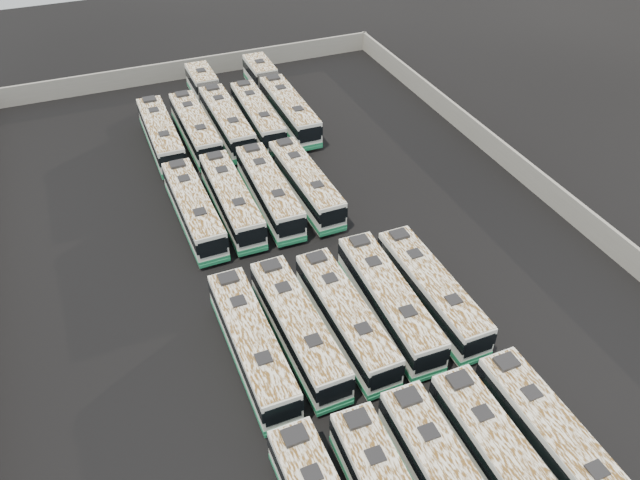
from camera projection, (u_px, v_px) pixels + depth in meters
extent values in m
plane|color=black|center=(303.00, 265.00, 47.04)|extent=(140.00, 140.00, 0.00)
cube|color=slate|center=(191.00, 68.00, 72.53)|extent=(45.20, 0.30, 2.20)
cube|color=slate|center=(547.00, 190.00, 52.93)|extent=(0.30, 73.20, 2.20)
cube|color=black|center=(312.00, 474.00, 30.28)|extent=(0.92, 0.92, 0.13)
cube|color=black|center=(295.00, 436.00, 31.89)|extent=(1.26, 1.07, 0.25)
cylinder|color=black|center=(322.00, 475.00, 33.05)|extent=(0.28, 0.96, 0.95)
cube|color=black|center=(375.00, 455.00, 31.13)|extent=(0.91, 0.91, 0.13)
cube|color=black|center=(357.00, 419.00, 32.73)|extent=(1.24, 1.06, 0.24)
cylinder|color=black|center=(347.00, 471.00, 33.27)|extent=(0.28, 0.94, 0.94)
cylinder|color=black|center=(381.00, 459.00, 33.83)|extent=(0.28, 0.94, 0.94)
cube|color=silver|center=(455.00, 475.00, 30.31)|extent=(2.51, 11.33, 0.07)
cube|color=black|center=(429.00, 432.00, 32.09)|extent=(0.93, 0.93, 0.13)
cube|color=black|center=(408.00, 397.00, 33.73)|extent=(1.26, 1.07, 0.25)
cylinder|color=black|center=(397.00, 449.00, 34.27)|extent=(0.28, 0.96, 0.96)
cylinder|color=black|center=(430.00, 437.00, 34.86)|extent=(0.28, 0.96, 0.96)
cube|color=silver|center=(506.00, 468.00, 32.09)|extent=(2.41, 11.50, 2.63)
cube|color=#1C6C47|center=(503.00, 478.00, 32.69)|extent=(2.46, 11.55, 0.40)
cube|color=black|center=(508.00, 463.00, 31.81)|extent=(2.47, 11.56, 0.88)
cube|color=silver|center=(511.00, 453.00, 31.24)|extent=(2.36, 11.27, 0.07)
cube|color=black|center=(483.00, 413.00, 33.01)|extent=(0.91, 0.91, 0.13)
cube|color=black|center=(460.00, 380.00, 34.64)|extent=(1.25, 1.06, 0.25)
cylinder|color=black|center=(448.00, 431.00, 35.18)|extent=(0.27, 0.96, 0.96)
cylinder|color=black|center=(479.00, 419.00, 35.78)|extent=(0.27, 0.96, 0.96)
cube|color=silver|center=(556.00, 445.00, 33.15)|extent=(2.54, 11.48, 2.62)
cube|color=#1C6C47|center=(552.00, 455.00, 33.75)|extent=(2.59, 11.53, 0.40)
cube|color=black|center=(558.00, 440.00, 32.88)|extent=(2.60, 11.54, 0.88)
cube|color=silver|center=(562.00, 430.00, 32.31)|extent=(2.49, 11.25, 0.07)
cube|color=black|center=(597.00, 470.00, 30.44)|extent=(0.92, 0.92, 0.13)
cube|color=black|center=(532.00, 392.00, 34.06)|extent=(0.92, 0.92, 0.13)
cube|color=black|center=(507.00, 362.00, 35.67)|extent=(1.25, 1.07, 0.25)
cylinder|color=black|center=(495.00, 411.00, 36.20)|extent=(0.28, 0.96, 0.95)
cylinder|color=black|center=(524.00, 400.00, 36.82)|extent=(0.28, 0.96, 0.95)
cube|color=silver|center=(252.00, 344.00, 38.66)|extent=(2.45, 11.51, 2.64)
cube|color=#1C6C47|center=(253.00, 355.00, 39.27)|extent=(2.50, 11.56, 0.40)
cube|color=black|center=(251.00, 339.00, 38.39)|extent=(2.51, 11.57, 0.88)
cube|color=black|center=(283.00, 414.00, 34.31)|extent=(2.11, 0.07, 1.39)
cube|color=#1C6C47|center=(284.00, 429.00, 35.23)|extent=(2.40, 0.11, 0.27)
cube|color=silver|center=(250.00, 329.00, 37.82)|extent=(2.40, 11.28, 0.07)
cube|color=black|center=(263.00, 358.00, 35.94)|extent=(0.91, 0.91, 0.13)
cube|color=black|center=(238.00, 301.00, 39.58)|extent=(0.91, 0.91, 0.13)
cube|color=black|center=(228.00, 278.00, 41.21)|extent=(1.25, 1.06, 0.25)
cylinder|color=black|center=(256.00, 407.00, 36.44)|extent=(0.27, 0.96, 0.96)
cylinder|color=black|center=(288.00, 396.00, 37.05)|extent=(0.27, 0.96, 0.96)
cylinder|color=black|center=(222.00, 322.00, 41.74)|extent=(0.27, 0.96, 0.96)
cylinder|color=black|center=(251.00, 314.00, 42.35)|extent=(0.27, 0.96, 0.96)
cube|color=silver|center=(298.00, 328.00, 39.71)|extent=(2.65, 11.48, 2.62)
cube|color=#1C6C47|center=(298.00, 339.00, 40.31)|extent=(2.71, 11.53, 0.40)
cube|color=black|center=(298.00, 324.00, 39.44)|extent=(2.72, 11.54, 0.88)
cube|color=black|center=(336.00, 393.00, 35.43)|extent=(2.10, 0.11, 1.38)
cube|color=#1C6C47|center=(335.00, 408.00, 36.34)|extent=(2.38, 0.16, 0.27)
cube|color=silver|center=(298.00, 314.00, 38.88)|extent=(2.60, 11.25, 0.07)
cube|color=black|center=(313.00, 340.00, 37.02)|extent=(0.93, 0.93, 0.13)
cube|color=black|center=(283.00, 287.00, 40.61)|extent=(0.93, 0.93, 0.13)
cube|color=black|center=(271.00, 266.00, 42.21)|extent=(1.26, 1.08, 0.25)
cylinder|color=black|center=(306.00, 388.00, 37.51)|extent=(0.29, 0.96, 0.95)
cylinder|color=black|center=(336.00, 377.00, 38.15)|extent=(0.29, 0.96, 0.95)
cylinder|color=black|center=(265.00, 309.00, 42.74)|extent=(0.29, 0.96, 0.95)
cylinder|color=black|center=(292.00, 300.00, 43.37)|extent=(0.29, 0.96, 0.95)
cube|color=silver|center=(345.00, 318.00, 40.49)|extent=(2.58, 11.28, 2.57)
cube|color=#1C6C47|center=(345.00, 328.00, 41.08)|extent=(2.63, 11.33, 0.39)
cube|color=black|center=(345.00, 313.00, 40.22)|extent=(2.64, 11.34, 0.86)
cube|color=black|center=(387.00, 378.00, 36.27)|extent=(2.06, 0.10, 1.36)
cube|color=#1C6C47|center=(385.00, 394.00, 37.17)|extent=(2.34, 0.15, 0.26)
cube|color=silver|center=(346.00, 303.00, 39.67)|extent=(2.53, 11.06, 0.07)
cube|color=black|center=(363.00, 328.00, 37.84)|extent=(0.91, 0.91, 0.13)
cube|color=black|center=(330.00, 278.00, 41.38)|extent=(0.91, 0.91, 0.13)
cube|color=black|center=(317.00, 258.00, 42.95)|extent=(1.24, 1.06, 0.24)
cylinder|color=black|center=(355.00, 374.00, 38.33)|extent=(0.28, 0.94, 0.94)
cylinder|color=black|center=(384.00, 364.00, 38.95)|extent=(0.28, 0.94, 0.94)
cylinder|color=black|center=(310.00, 299.00, 43.47)|extent=(0.28, 0.94, 0.94)
cylinder|color=black|center=(336.00, 291.00, 44.09)|extent=(0.28, 0.94, 0.94)
cube|color=silver|center=(388.00, 301.00, 41.61)|extent=(2.65, 11.68, 2.67)
cube|color=#1C6C47|center=(387.00, 311.00, 42.22)|extent=(2.71, 11.73, 0.41)
cube|color=black|center=(389.00, 296.00, 41.33)|extent=(2.72, 11.74, 0.89)
cube|color=black|center=(432.00, 361.00, 37.17)|extent=(2.13, 0.10, 1.41)
cube|color=#1C6C47|center=(429.00, 377.00, 38.09)|extent=(2.42, 0.15, 0.27)
cube|color=silver|center=(390.00, 286.00, 40.75)|extent=(2.60, 11.44, 0.07)
cube|color=black|center=(408.00, 311.00, 38.83)|extent=(0.94, 0.94, 0.14)
cube|color=black|center=(373.00, 261.00, 42.55)|extent=(0.94, 0.94, 0.14)
cube|color=black|center=(360.00, 241.00, 44.21)|extent=(1.28, 1.09, 0.25)
cylinder|color=black|center=(398.00, 357.00, 39.35)|extent=(0.29, 0.97, 0.97)
cylinder|color=black|center=(427.00, 348.00, 39.93)|extent=(0.29, 0.97, 0.97)
cylinder|color=black|center=(352.00, 283.00, 44.76)|extent=(0.29, 0.97, 0.97)
cylinder|color=black|center=(378.00, 276.00, 45.35)|extent=(0.29, 0.97, 0.97)
cube|color=silver|center=(431.00, 291.00, 42.45)|extent=(2.49, 11.31, 2.59)
cube|color=#1C6C47|center=(430.00, 301.00, 43.04)|extent=(2.54, 11.36, 0.39)
cube|color=black|center=(432.00, 286.00, 42.18)|extent=(2.55, 11.37, 0.87)
cube|color=black|center=(479.00, 346.00, 38.19)|extent=(2.07, 0.09, 1.36)
cube|color=#1C6C47|center=(476.00, 361.00, 39.09)|extent=(2.35, 0.13, 0.26)
cube|color=silver|center=(433.00, 277.00, 41.62)|extent=(2.44, 11.09, 0.07)
cube|color=black|center=(454.00, 299.00, 39.78)|extent=(0.90, 0.90, 0.13)
cube|color=black|center=(415.00, 253.00, 43.34)|extent=(0.90, 0.90, 0.13)
cube|color=black|center=(399.00, 234.00, 44.93)|extent=(1.24, 1.05, 0.24)
cylinder|color=black|center=(445.00, 344.00, 40.27)|extent=(0.27, 0.94, 0.94)
cylinder|color=black|center=(471.00, 334.00, 40.88)|extent=(0.27, 0.94, 0.94)
cylinder|color=black|center=(392.00, 275.00, 45.45)|extent=(0.27, 0.94, 0.94)
cylinder|color=black|center=(416.00, 268.00, 46.07)|extent=(0.27, 0.94, 0.94)
cube|color=silver|center=(194.00, 209.00, 49.82)|extent=(2.59, 11.46, 2.62)
cube|color=#1C6C47|center=(195.00, 219.00, 50.41)|extent=(2.64, 11.51, 0.40)
cube|color=black|center=(193.00, 205.00, 49.54)|extent=(2.65, 11.52, 0.88)
cube|color=black|center=(213.00, 248.00, 45.52)|extent=(2.09, 0.10, 1.38)
cube|color=#1C6C47|center=(215.00, 263.00, 46.43)|extent=(2.38, 0.14, 0.27)
cube|color=silver|center=(192.00, 195.00, 48.98)|extent=(2.53, 11.23, 0.07)
cube|color=black|center=(200.00, 212.00, 47.12)|extent=(0.92, 0.92, 0.13)
cube|color=black|center=(184.00, 178.00, 50.72)|extent=(0.92, 0.92, 0.13)
cube|color=black|center=(177.00, 164.00, 52.32)|extent=(1.26, 1.07, 0.25)
cylinder|color=black|center=(195.00, 250.00, 47.62)|extent=(0.28, 0.96, 0.95)
cylinder|color=black|center=(220.00, 244.00, 48.24)|extent=(0.28, 0.96, 0.95)
cylinder|color=black|center=(173.00, 200.00, 52.85)|extent=(0.28, 0.96, 0.95)
cylinder|color=black|center=(196.00, 194.00, 53.47)|extent=(0.28, 0.96, 0.95)
cube|color=silver|center=(231.00, 200.00, 50.85)|extent=(2.43, 11.42, 2.61)
cube|color=#1C6C47|center=(233.00, 209.00, 51.45)|extent=(2.48, 11.47, 0.40)
cube|color=black|center=(231.00, 195.00, 50.58)|extent=(2.49, 11.48, 0.87)
cube|color=black|center=(252.00, 237.00, 46.52)|extent=(2.09, 0.07, 1.38)
cube|color=#1C6C47|center=(253.00, 252.00, 47.43)|extent=(2.38, 0.11, 0.27)
cube|color=silver|center=(230.00, 186.00, 50.01)|extent=(2.38, 11.19, 0.07)
cube|color=black|center=(239.00, 202.00, 48.14)|extent=(0.91, 0.91, 0.13)
cube|color=black|center=(222.00, 169.00, 51.77)|extent=(0.91, 0.91, 0.13)
cube|color=black|center=(215.00, 156.00, 53.39)|extent=(1.24, 1.05, 0.25)
cylinder|color=black|center=(233.00, 240.00, 48.65)|extent=(0.27, 0.95, 0.95)
cylinder|color=black|center=(258.00, 234.00, 49.24)|extent=(0.27, 0.95, 0.95)
cylinder|color=black|center=(210.00, 191.00, 53.92)|extent=(0.27, 0.95, 0.95)
cylinder|color=black|center=(233.00, 186.00, 54.52)|extent=(0.27, 0.95, 0.95)
cube|color=silver|center=(269.00, 191.00, 51.77)|extent=(2.61, 11.55, 2.64)
cube|color=#1C6C47|center=(270.00, 201.00, 52.37)|extent=(2.66, 11.60, 0.40)
cube|color=black|center=(269.00, 187.00, 51.49)|extent=(2.67, 11.61, 0.88)
cube|color=black|center=(292.00, 228.00, 47.38)|extent=(2.11, 0.10, 1.39)
cube|color=#1C6C47|center=(293.00, 243.00, 48.30)|extent=(2.40, 0.15, 0.27)
cube|color=silver|center=(268.00, 178.00, 50.92)|extent=(2.56, 11.32, 0.07)
cube|color=black|center=(278.00, 193.00, 49.02)|extent=(0.93, 0.93, 0.13)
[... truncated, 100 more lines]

